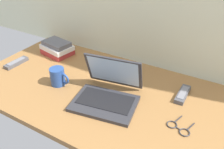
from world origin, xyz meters
TOP-DOWN VIEW (x-y plane):
  - desk at (0.00, 0.00)m, footprint 1.60×0.76m
  - laptop at (0.02, -0.05)m, footprint 0.35×0.34m
  - coffee_mug at (-0.29, -0.07)m, footprint 0.12×0.08m
  - remote_control_near at (0.34, 0.17)m, footprint 0.05×0.16m
  - remote_control_far at (-0.67, -0.04)m, footprint 0.05×0.16m
  - eyeglasses at (0.39, -0.07)m, footprint 0.12×0.13m
  - book_stack at (-0.54, 0.21)m, footprint 0.23×0.18m

SIDE VIEW (x-z plane):
  - desk at x=0.00m, z-range 0.00..0.03m
  - eyeglasses at x=0.39m, z-range 0.03..0.04m
  - remote_control_near at x=0.34m, z-range 0.03..0.05m
  - remote_control_far at x=-0.67m, z-range 0.03..0.05m
  - book_stack at x=-0.54m, z-range 0.03..0.12m
  - laptop at x=0.02m, z-range -0.03..0.18m
  - coffee_mug at x=-0.29m, z-range 0.03..0.13m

